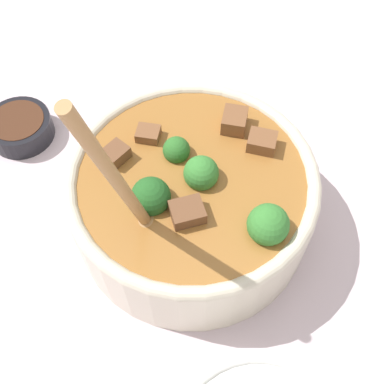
# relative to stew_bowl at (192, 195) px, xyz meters

# --- Properties ---
(ground_plane) EXTENTS (4.00, 4.00, 0.00)m
(ground_plane) POSITION_rel_stew_bowl_xyz_m (0.00, 0.00, -0.06)
(ground_plane) COLOR silver
(stew_bowl) EXTENTS (0.28, 0.28, 0.30)m
(stew_bowl) POSITION_rel_stew_bowl_xyz_m (0.00, 0.00, 0.00)
(stew_bowl) COLOR beige
(stew_bowl) RESTS_ON ground_plane
(condiment_bowl) EXTENTS (0.09, 0.09, 0.03)m
(condiment_bowl) POSITION_rel_stew_bowl_xyz_m (0.11, 0.25, -0.04)
(condiment_bowl) COLOR black
(condiment_bowl) RESTS_ON ground_plane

